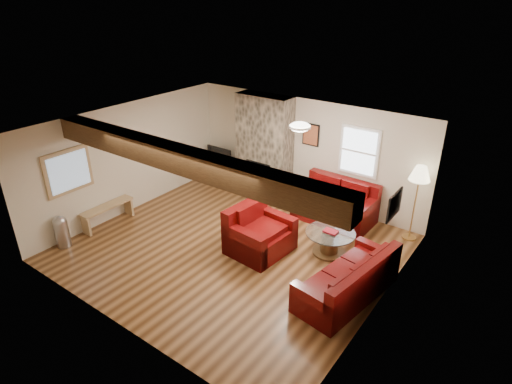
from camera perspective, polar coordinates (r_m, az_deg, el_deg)
room at (r=8.12m, az=-3.24°, el=0.01°), size 8.00×8.00×8.00m
oak_beam at (r=6.86m, az=-10.06°, el=4.35°), size 6.00×0.36×0.38m
chimney_breast at (r=10.52m, az=1.09°, el=6.00°), size 1.40×0.67×2.50m
back_window at (r=9.54m, az=13.56°, el=5.27°), size 0.90×0.08×1.10m
hatch_window at (r=9.29m, az=-23.74°, el=2.54°), size 0.08×1.00×0.90m
ceiling_dome at (r=7.89m, az=5.87°, el=8.45°), size 0.40×0.40×0.18m
artwork_back at (r=9.97m, az=7.31°, el=7.59°), size 0.42×0.06×0.52m
artwork_right at (r=6.87m, az=17.90°, el=-1.64°), size 0.06×0.55×0.42m
sofa_three at (r=7.44m, az=12.11°, el=-10.96°), size 1.14×2.11×0.78m
loveseat at (r=9.64m, az=10.48°, el=-1.30°), size 1.73×1.02×0.91m
armchair_red at (r=8.38m, az=0.56°, el=-5.15°), size 1.10×1.23×0.93m
coffee_table at (r=8.55m, az=9.79°, el=-6.66°), size 0.97×0.97×0.51m
tv_cabinet at (r=11.73m, az=-4.59°, el=2.88°), size 0.93×0.37×0.47m
television at (r=11.56m, az=-4.67°, el=4.99°), size 0.79×0.10×0.46m
floor_lamp at (r=8.98m, az=20.98°, el=1.82°), size 0.42×0.42×1.62m
pine_bench at (r=9.97m, az=-19.11°, el=-2.90°), size 0.28×1.21×0.46m
pedal_bin at (r=9.43m, az=-24.49°, el=-4.77°), size 0.31×0.31×0.69m
coal_bucket at (r=10.32m, az=-0.45°, el=-0.75°), size 0.36×0.36×0.34m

